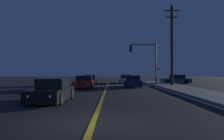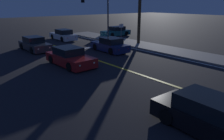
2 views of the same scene
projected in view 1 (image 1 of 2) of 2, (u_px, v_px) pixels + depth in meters
The scene contains 14 objects.
ground_plane at pixel (92, 123), 7.48m from camera, with size 160.00×160.00×0.00m, color black.
sidewalk_right at pixel (193, 91), 18.95m from camera, with size 3.20×41.19×0.15m, color gray.
lane_line_center at pixel (104, 92), 18.92m from camera, with size 0.20×38.90×0.01m, color gold.
lane_line_edge_right at pixel (171, 92), 18.94m from camera, with size 0.16×38.90×0.01m, color white.
stop_bar at pixel (129, 85), 28.88m from camera, with size 5.99×0.50×0.01m, color white.
car_following_oncoming_teal at pixel (175, 80), 33.79m from camera, with size 4.43×1.81×1.34m.
car_distant_tail_navy at pixel (132, 82), 26.15m from camera, with size 1.95×4.26×1.34m.
car_parked_curb_white at pixel (125, 79), 35.45m from camera, with size 1.85×4.58×1.34m.
car_lead_oncoming_charcoal at pixel (89, 80), 31.31m from camera, with size 1.98×4.44×1.34m.
car_mid_block_red at pixel (83, 83), 24.26m from camera, with size 2.09×4.58×1.34m.
car_far_approaching_black at pixel (52, 91), 13.02m from camera, with size 1.96×4.42×1.34m.
traffic_signal_near_right at pixel (146, 56), 31.23m from camera, with size 3.77×0.28×5.99m.
utility_pole_right at pixel (171, 45), 27.01m from camera, with size 1.78×0.34×9.78m.
street_sign_corner at pixel (157, 73), 28.40m from camera, with size 0.56×0.10×2.34m.
Camera 1 is at (0.64, -7.50, 1.70)m, focal length 35.84 mm.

